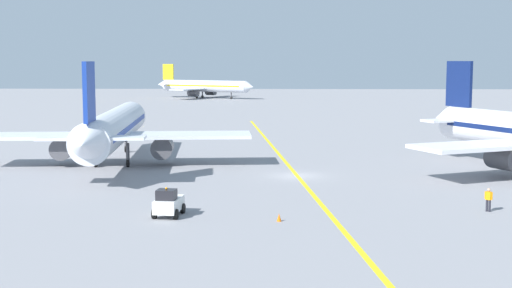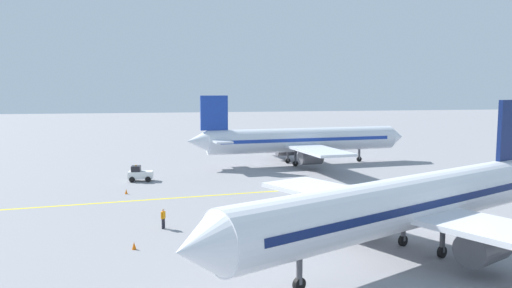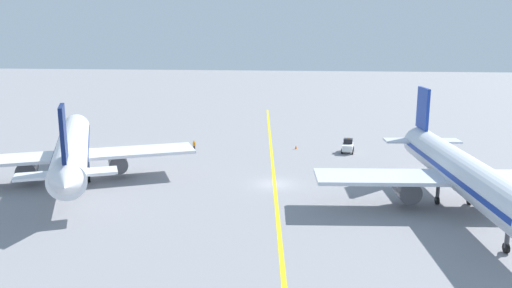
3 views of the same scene
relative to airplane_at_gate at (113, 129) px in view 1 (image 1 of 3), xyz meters
name	(u,v)px [view 1 (image 1 of 3)]	position (x,y,z in m)	size (l,w,h in m)	color
ground_plane	(297,176)	(18.65, -6.49, -3.71)	(400.00, 400.00, 0.00)	gray
apron_yellow_centreline	(297,176)	(18.65, -6.49, -3.71)	(0.40, 120.00, 0.01)	yellow
airplane_at_gate	(113,129)	(0.00, 0.00, 0.00)	(28.35, 35.55, 10.60)	silver
airplane_distant_taxiing	(204,86)	(-4.19, 128.56, -0.37)	(29.68, 24.56, 9.54)	silver
baggage_tug_white	(168,203)	(9.32, -24.00, -2.81)	(2.04, 3.15, 2.11)	white
ground_crew_worker	(488,199)	(31.81, -21.78, -2.80)	(0.48, 0.39, 1.68)	#23232D
traffic_cone_near_nose	(279,217)	(16.95, -25.35, -3.43)	(0.32, 0.32, 0.55)	orange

